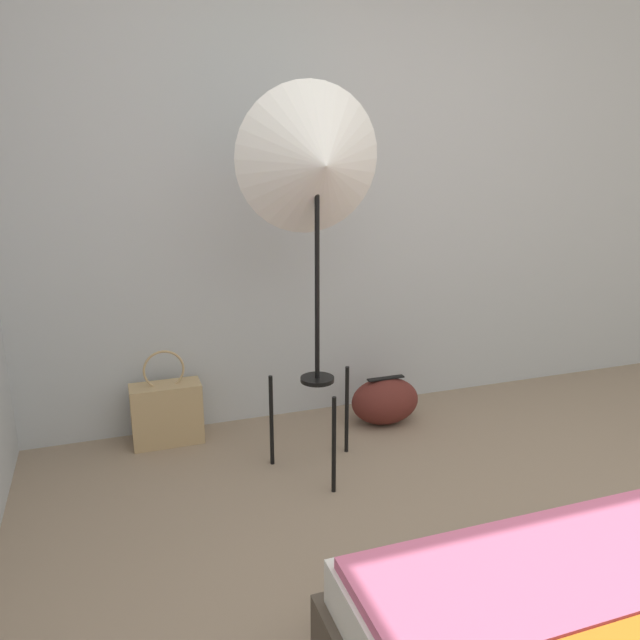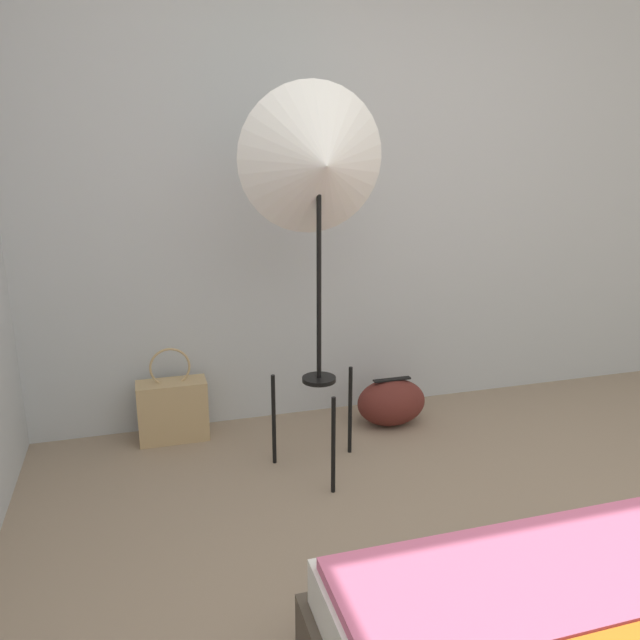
{
  "view_description": "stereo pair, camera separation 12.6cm",
  "coord_description": "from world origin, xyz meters",
  "views": [
    {
      "loc": [
        -1.2,
        -1.19,
        1.51
      ],
      "look_at": [
        -0.36,
        1.22,
        0.79
      ],
      "focal_mm": 35.0,
      "sensor_mm": 36.0,
      "label": 1
    },
    {
      "loc": [
        -1.08,
        -1.23,
        1.51
      ],
      "look_at": [
        -0.36,
        1.22,
        0.79
      ],
      "focal_mm": 35.0,
      "sensor_mm": 36.0,
      "label": 2
    }
  ],
  "objects": [
    {
      "name": "wall_back",
      "position": [
        0.0,
        2.08,
        1.3
      ],
      "size": [
        8.0,
        0.05,
        2.6
      ],
      "color": "#B7BCC1",
      "rests_on": "ground_plane"
    },
    {
      "name": "duffel_bag",
      "position": [
        0.21,
        1.75,
        0.13
      ],
      "size": [
        0.39,
        0.26,
        0.27
      ],
      "color": "#5B231E",
      "rests_on": "ground_plane"
    },
    {
      "name": "tote_bag",
      "position": [
        -0.97,
        1.9,
        0.17
      ],
      "size": [
        0.36,
        0.16,
        0.51
      ],
      "color": "tan",
      "rests_on": "ground_plane"
    },
    {
      "name": "photo_umbrella",
      "position": [
        -0.31,
        1.38,
        1.43
      ],
      "size": [
        0.66,
        0.39,
        1.78
      ],
      "color": "black",
      "rests_on": "ground_plane"
    }
  ]
}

